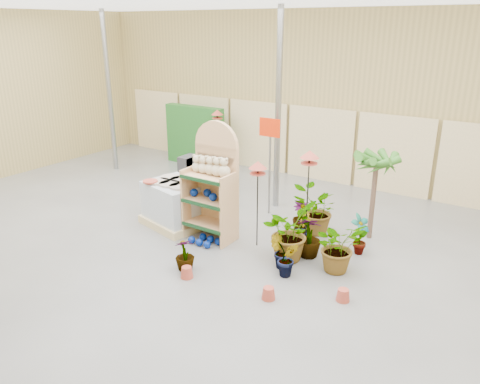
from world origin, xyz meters
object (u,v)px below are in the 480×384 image
(bird_table_front, at_px, (258,168))
(potted_plant_2, at_px, (289,231))
(pallet_stack, at_px, (176,204))
(display_shelf, at_px, (214,186))

(bird_table_front, bearing_deg, potted_plant_2, -10.61)
(pallet_stack, distance_m, bird_table_front, 2.28)
(display_shelf, relative_size, potted_plant_2, 2.19)
(display_shelf, relative_size, pallet_stack, 1.52)
(bird_table_front, height_order, potted_plant_2, bird_table_front)
(display_shelf, bearing_deg, pallet_stack, 179.31)
(bird_table_front, bearing_deg, pallet_stack, -177.71)
(potted_plant_2, bearing_deg, pallet_stack, 178.70)
(bird_table_front, relative_size, potted_plant_2, 1.59)
(display_shelf, height_order, potted_plant_2, display_shelf)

